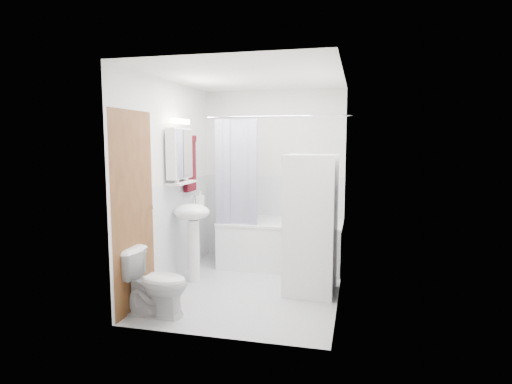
% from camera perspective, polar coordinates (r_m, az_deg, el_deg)
% --- Properties ---
extents(floor, '(2.60, 2.60, 0.00)m').
position_cam_1_polar(floor, '(5.10, -0.64, -12.64)').
color(floor, '#BABABF').
rests_on(floor, ground).
extents(room_walls, '(2.60, 2.60, 2.60)m').
position_cam_1_polar(room_walls, '(4.81, -0.66, 4.29)').
color(room_walls, white).
rests_on(room_walls, ground).
extents(wainscot, '(1.98, 2.58, 2.58)m').
position_cam_1_polar(wainscot, '(5.21, 0.14, -5.35)').
color(wainscot, white).
rests_on(wainscot, ground).
extents(door, '(0.05, 2.00, 2.00)m').
position_cam_1_polar(door, '(4.68, -13.70, -1.96)').
color(door, brown).
rests_on(door, ground).
extents(bathtub, '(1.63, 0.77, 0.62)m').
position_cam_1_polar(bathtub, '(5.83, 3.35, -6.63)').
color(bathtub, white).
rests_on(bathtub, ground).
extents(tub_spout, '(0.04, 0.12, 0.04)m').
position_cam_1_polar(tub_spout, '(6.01, 5.82, -0.44)').
color(tub_spout, silver).
rests_on(tub_spout, room_walls).
extents(curtain_rod, '(1.81, 0.02, 0.02)m').
position_cam_1_polar(curtain_rod, '(5.36, 2.84, 10.04)').
color(curtain_rod, silver).
rests_on(curtain_rod, room_walls).
extents(shower_curtain, '(0.55, 0.02, 1.45)m').
position_cam_1_polar(shower_curtain, '(5.49, -2.66, 2.13)').
color(shower_curtain, '#141647').
rests_on(shower_curtain, curtain_rod).
extents(sink, '(0.44, 0.37, 1.04)m').
position_cam_1_polar(sink, '(5.22, -8.48, -4.24)').
color(sink, white).
rests_on(sink, ground).
extents(medicine_cabinet, '(0.13, 0.50, 0.71)m').
position_cam_1_polar(medicine_cabinet, '(5.20, -10.14, 5.25)').
color(medicine_cabinet, white).
rests_on(medicine_cabinet, room_walls).
extents(shelf, '(0.18, 0.54, 0.02)m').
position_cam_1_polar(shelf, '(5.22, -9.91, 1.23)').
color(shelf, silver).
rests_on(shelf, room_walls).
extents(shower_caddy, '(0.22, 0.06, 0.02)m').
position_cam_1_polar(shower_caddy, '(5.97, 6.31, 1.52)').
color(shower_caddy, silver).
rests_on(shower_caddy, room_walls).
extents(towel, '(0.07, 0.30, 0.73)m').
position_cam_1_polar(towel, '(5.58, -8.80, 3.93)').
color(towel, '#4C0A1D').
rests_on(towel, room_walls).
extents(washer_dryer, '(0.58, 0.57, 1.55)m').
position_cam_1_polar(washer_dryer, '(4.80, 7.29, -4.32)').
color(washer_dryer, white).
rests_on(washer_dryer, ground).
extents(toilet, '(0.67, 0.38, 0.65)m').
position_cam_1_polar(toilet, '(4.38, -13.26, -11.70)').
color(toilet, white).
rests_on(toilet, ground).
extents(soap_pump, '(0.08, 0.17, 0.08)m').
position_cam_1_polar(soap_pump, '(5.32, -7.43, -1.34)').
color(soap_pump, gray).
rests_on(soap_pump, sink).
extents(shelf_bottle, '(0.07, 0.18, 0.07)m').
position_cam_1_polar(shelf_bottle, '(5.07, -10.59, 1.61)').
color(shelf_bottle, gray).
rests_on(shelf_bottle, shelf).
extents(shelf_cup, '(0.10, 0.09, 0.10)m').
position_cam_1_polar(shelf_cup, '(5.32, -9.41, 2.03)').
color(shelf_cup, gray).
rests_on(shelf_cup, shelf).
extents(shampoo_a, '(0.13, 0.17, 0.13)m').
position_cam_1_polar(shampoo_a, '(5.98, 5.53, 2.26)').
color(shampoo_a, gray).
rests_on(shampoo_a, shower_caddy).
extents(shampoo_b, '(0.08, 0.21, 0.08)m').
position_cam_1_polar(shampoo_b, '(5.96, 6.67, 1.99)').
color(shampoo_b, '#254995').
rests_on(shampoo_b, shower_caddy).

